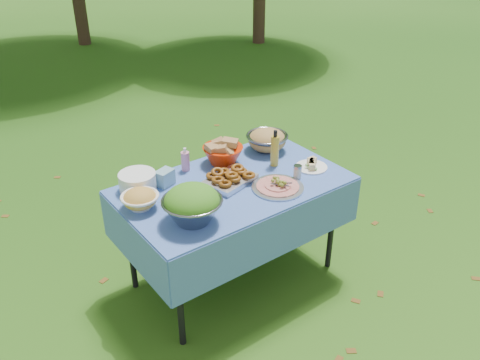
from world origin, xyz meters
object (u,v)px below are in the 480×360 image
(salad_bowl, at_px, (192,204))
(oil_bottle, at_px, (275,148))
(picnic_table, at_px, (234,232))
(bread_bowl, at_px, (223,151))
(charcuterie_platter, at_px, (278,183))
(pasta_bowl_steel, at_px, (267,140))
(plate_stack, at_px, (138,181))

(salad_bowl, distance_m, oil_bottle, 0.85)
(picnic_table, distance_m, bread_bowl, 0.56)
(picnic_table, bearing_deg, charcuterie_platter, -47.69)
(pasta_bowl_steel, bearing_deg, oil_bottle, -117.27)
(plate_stack, height_order, oil_bottle, oil_bottle)
(oil_bottle, bearing_deg, bread_bowl, 138.08)
(picnic_table, xyz_separation_m, oil_bottle, (0.38, 0.04, 0.51))
(plate_stack, height_order, charcuterie_platter, plate_stack)
(oil_bottle, bearing_deg, picnic_table, -173.57)
(bread_bowl, xyz_separation_m, oil_bottle, (0.26, -0.24, 0.04))
(salad_bowl, distance_m, plate_stack, 0.52)
(bread_bowl, bearing_deg, salad_bowl, -138.50)
(picnic_table, xyz_separation_m, salad_bowl, (-0.44, -0.21, 0.49))
(salad_bowl, xyz_separation_m, charcuterie_platter, (0.63, -0.01, -0.07))
(bread_bowl, relative_size, oil_bottle, 1.08)
(salad_bowl, bearing_deg, pasta_bowl_steel, 26.72)
(charcuterie_platter, height_order, oil_bottle, oil_bottle)
(plate_stack, relative_size, pasta_bowl_steel, 0.78)
(salad_bowl, relative_size, bread_bowl, 1.23)
(pasta_bowl_steel, xyz_separation_m, charcuterie_platter, (-0.30, -0.47, -0.04))
(bread_bowl, xyz_separation_m, charcuterie_platter, (0.08, -0.49, -0.06))
(picnic_table, height_order, pasta_bowl_steel, pasta_bowl_steel)
(pasta_bowl_steel, bearing_deg, bread_bowl, 176.95)
(picnic_table, relative_size, pasta_bowl_steel, 4.89)
(salad_bowl, xyz_separation_m, bread_bowl, (0.55, 0.49, -0.02))
(salad_bowl, bearing_deg, bread_bowl, 41.50)
(picnic_table, xyz_separation_m, charcuterie_platter, (0.19, -0.21, 0.42))
(charcuterie_platter, bearing_deg, bread_bowl, 99.09)
(pasta_bowl_steel, bearing_deg, charcuterie_platter, -122.22)
(pasta_bowl_steel, height_order, oil_bottle, oil_bottle)
(picnic_table, xyz_separation_m, bread_bowl, (0.11, 0.28, 0.47))
(plate_stack, bearing_deg, picnic_table, -30.09)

